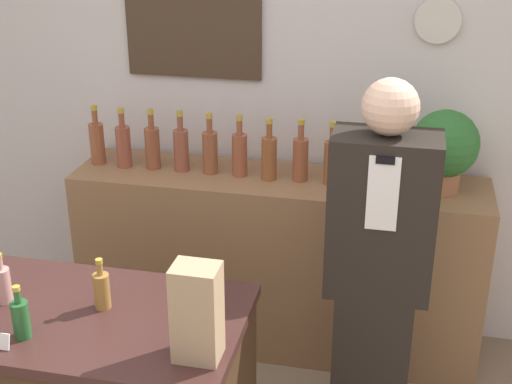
{
  "coord_description": "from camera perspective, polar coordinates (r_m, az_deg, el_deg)",
  "views": [
    {
      "loc": [
        0.69,
        -1.57,
        2.33
      ],
      "look_at": [
        0.11,
        1.06,
        1.16
      ],
      "focal_mm": 50.0,
      "sensor_mm": 36.0,
      "label": 1
    }
  ],
  "objects": [
    {
      "name": "back_wall",
      "position": [
        3.76,
        1.32,
        8.41
      ],
      "size": [
        5.2,
        0.09,
        2.7
      ],
      "color": "silver",
      "rests_on": "ground_plane"
    },
    {
      "name": "back_shelf",
      "position": [
        3.8,
        1.7,
        -5.63
      ],
      "size": [
        2.1,
        0.47,
        0.97
      ],
      "color": "#8E6642",
      "rests_on": "ground_plane"
    },
    {
      "name": "shopkeeper",
      "position": [
        3.01,
        9.67,
        -6.7
      ],
      "size": [
        0.42,
        0.27,
        1.67
      ],
      "color": "black",
      "rests_on": "ground_plane"
    },
    {
      "name": "potted_plant",
      "position": [
        3.48,
        14.87,
        3.52
      ],
      "size": [
        0.32,
        0.32,
        0.4
      ],
      "color": "#B27047",
      "rests_on": "back_shelf"
    },
    {
      "name": "paper_bag",
      "position": [
        2.3,
        -4.74,
        -9.6
      ],
      "size": [
        0.15,
        0.12,
        0.33
      ],
      "color": "tan",
      "rests_on": "display_counter"
    },
    {
      "name": "counter_bottle_1",
      "position": [
        2.78,
        -19.6,
        -6.94
      ],
      "size": [
        0.06,
        0.06,
        0.2
      ],
      "color": "tan",
      "rests_on": "display_counter"
    },
    {
      "name": "counter_bottle_2",
      "position": [
        2.56,
        -18.31,
        -9.56
      ],
      "size": [
        0.06,
        0.06,
        0.2
      ],
      "color": "#245A2A",
      "rests_on": "display_counter"
    },
    {
      "name": "counter_bottle_3",
      "position": [
        2.65,
        -12.24,
        -7.63
      ],
      "size": [
        0.06,
        0.06,
        0.2
      ],
      "color": "olive",
      "rests_on": "display_counter"
    },
    {
      "name": "shelf_bottle_0",
      "position": [
        3.84,
        -12.6,
        3.95
      ],
      "size": [
        0.08,
        0.08,
        0.32
      ],
      "color": "brown",
      "rests_on": "back_shelf"
    },
    {
      "name": "shelf_bottle_1",
      "position": [
        3.76,
        -10.56,
        3.73
      ],
      "size": [
        0.08,
        0.08,
        0.32
      ],
      "color": "brown",
      "rests_on": "back_shelf"
    },
    {
      "name": "shelf_bottle_2",
      "position": [
        3.72,
        -8.29,
        3.63
      ],
      "size": [
        0.08,
        0.08,
        0.32
      ],
      "color": "brown",
      "rests_on": "back_shelf"
    },
    {
      "name": "shelf_bottle_3",
      "position": [
        3.67,
        -6.01,
        3.49
      ],
      "size": [
        0.08,
        0.08,
        0.32
      ],
      "color": "brown",
      "rests_on": "back_shelf"
    },
    {
      "name": "shelf_bottle_4",
      "position": [
        3.62,
        -3.7,
        3.3
      ],
      "size": [
        0.08,
        0.08,
        0.32
      ],
      "color": "brown",
      "rests_on": "back_shelf"
    },
    {
      "name": "shelf_bottle_5",
      "position": [
        3.59,
        -1.32,
        3.13
      ],
      "size": [
        0.08,
        0.08,
        0.32
      ],
      "color": "brown",
      "rests_on": "back_shelf"
    },
    {
      "name": "shelf_bottle_6",
      "position": [
        3.54,
        1.06,
        2.84
      ],
      "size": [
        0.08,
        0.08,
        0.32
      ],
      "color": "brown",
      "rests_on": "back_shelf"
    },
    {
      "name": "shelf_bottle_7",
      "position": [
        3.53,
        3.57,
        2.75
      ],
      "size": [
        0.08,
        0.08,
        0.32
      ],
      "color": "brown",
      "rests_on": "back_shelf"
    },
    {
      "name": "shelf_bottle_8",
      "position": [
        3.51,
        6.06,
        2.52
      ],
      "size": [
        0.08,
        0.08,
        0.32
      ],
      "color": "brown",
      "rests_on": "back_shelf"
    },
    {
      "name": "shelf_bottle_9",
      "position": [
        3.51,
        8.6,
        2.4
      ],
      "size": [
        0.08,
        0.08,
        0.32
      ],
      "color": "brown",
      "rests_on": "back_shelf"
    },
    {
      "name": "shelf_bottle_10",
      "position": [
        3.52,
        11.12,
        2.25
      ],
      "size": [
        0.08,
        0.08,
        0.32
      ],
      "color": "brown",
      "rests_on": "back_shelf"
    }
  ]
}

